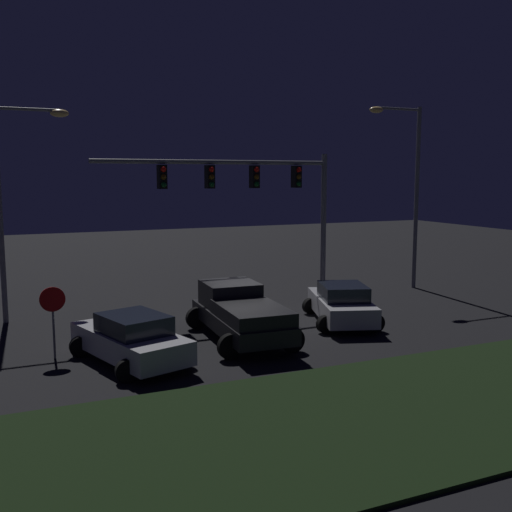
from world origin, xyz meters
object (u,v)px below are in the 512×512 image
pickup_truck (239,310)px  stop_sign (53,309)px  car_sedan_far (131,339)px  traffic_signal_gantry (255,188)px  street_lamp_left (14,187)px  car_sedan (342,304)px  street_lamp_right (408,176)px

pickup_truck → stop_sign: 6.05m
car_sedan_far → stop_sign: 2.60m
pickup_truck → traffic_signal_gantry: (2.72, 4.81, 4.03)m
stop_sign → street_lamp_left: bearing=97.4°
car_sedan → stop_sign: 10.45m
pickup_truck → street_lamp_right: (10.94, 5.17, 4.53)m
street_lamp_left → car_sedan: bearing=-25.2°
pickup_truck → street_lamp_right: street_lamp_right is taller
stop_sign → car_sedan_far: bearing=-33.8°
street_lamp_left → stop_sign: bearing=-82.6°
pickup_truck → traffic_signal_gantry: bearing=-26.3°
car_sedan → traffic_signal_gantry: size_ratio=0.46×
car_sedan → traffic_signal_gantry: (-1.67, 4.32, 4.29)m
street_lamp_left → street_lamp_right: bearing=-1.8°
pickup_truck → car_sedan: size_ratio=1.16×
car_sedan → street_lamp_right: street_lamp_right is taller
pickup_truck → car_sedan_far: (-3.97, -1.18, -0.26)m
street_lamp_left → street_lamp_right: (17.68, -0.54, 0.39)m
car_sedan → pickup_truck: bearing=115.2°
street_lamp_right → stop_sign: size_ratio=3.96×
street_lamp_left → car_sedan_far: bearing=-68.1°
traffic_signal_gantry → car_sedan: bearing=-68.9°
car_sedan → street_lamp_right: bearing=-35.6°
pickup_truck → car_sedan: (4.39, 0.49, -0.26)m
car_sedan → stop_sign: stop_sign is taller
car_sedan_far → stop_sign: size_ratio=2.12×
car_sedan → street_lamp_left: size_ratio=0.58×
traffic_signal_gantry → street_lamp_right: size_ratio=1.17×
car_sedan → car_sedan_far: (-8.36, -1.67, 0.00)m
traffic_signal_gantry → street_lamp_left: (-9.46, 0.91, 0.11)m
car_sedan → street_lamp_left: bearing=83.7°
pickup_truck → street_lamp_left: (-6.74, 5.72, 4.14)m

